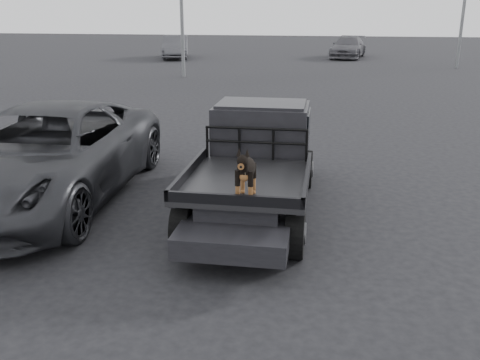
% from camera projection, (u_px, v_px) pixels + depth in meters
% --- Properties ---
extents(ground, '(120.00, 120.00, 0.00)m').
position_uv_depth(ground, '(263.00, 243.00, 8.27)').
color(ground, black).
rests_on(ground, ground).
extents(flatbed_ute, '(2.00, 5.40, 0.92)m').
position_uv_depth(flatbed_ute, '(254.00, 187.00, 9.40)').
color(flatbed_ute, black).
rests_on(flatbed_ute, ground).
extents(ute_cab, '(1.72, 1.30, 0.88)m').
position_uv_depth(ute_cab, '(262.00, 126.00, 10.01)').
color(ute_cab, black).
rests_on(ute_cab, flatbed_ute).
extents(headache_rack, '(1.80, 0.08, 0.55)m').
position_uv_depth(headache_rack, '(256.00, 144.00, 9.36)').
color(headache_rack, black).
rests_on(headache_rack, flatbed_ute).
extents(dog, '(0.32, 0.60, 0.74)m').
position_uv_depth(dog, '(246.00, 172.00, 7.45)').
color(dog, black).
rests_on(dog, flatbed_ute).
extents(parked_suv, '(3.10, 6.37, 1.75)m').
position_uv_depth(parked_suv, '(45.00, 155.00, 9.87)').
color(parked_suv, '#2B2C30').
rests_on(parked_suv, ground).
extents(distant_car_a, '(2.73, 4.98, 1.56)m').
position_uv_depth(distant_car_a, '(175.00, 47.00, 37.03)').
color(distant_car_a, '#48484D').
rests_on(distant_car_a, ground).
extents(distant_car_b, '(2.85, 5.27, 1.45)m').
position_uv_depth(distant_car_b, '(348.00, 47.00, 37.31)').
color(distant_car_b, '#4F4E54').
rests_on(distant_car_b, ground).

